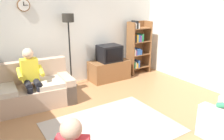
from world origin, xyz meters
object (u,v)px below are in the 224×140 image
floor_lamp (69,30)px  person_on_couch (31,75)px  couch (26,92)px  bookshelf (137,47)px  tv_stand (109,70)px  tv (110,53)px

floor_lamp → person_on_couch: bearing=-150.5°
couch → bookshelf: size_ratio=1.23×
tv_stand → bookshelf: 1.17m
tv_stand → floor_lamp: 1.61m
tv_stand → person_on_couch: size_ratio=0.89×
couch → tv_stand: couch is taller
couch → person_on_couch: 0.41m
tv_stand → tv: tv is taller
couch → tv_stand: bearing=10.5°
bookshelf → tv: bearing=-174.8°
tv_stand → floor_lamp: floor_lamp is taller
couch → person_on_couch: person_on_couch is taller
couch → person_on_couch: (0.11, -0.11, 0.39)m
floor_lamp → person_on_couch: size_ratio=1.49×
tv_stand → person_on_couch: person_on_couch is taller
bookshelf → person_on_couch: bookshelf is taller
tv → person_on_couch: size_ratio=0.48×
tv → floor_lamp: (-1.09, 0.12, 0.69)m
person_on_couch → bookshelf: bearing=10.6°
tv_stand → couch: bearing=-169.5°
tv → person_on_couch: person_on_couch is taller
tv_stand → floor_lamp: (-1.09, 0.10, 1.18)m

